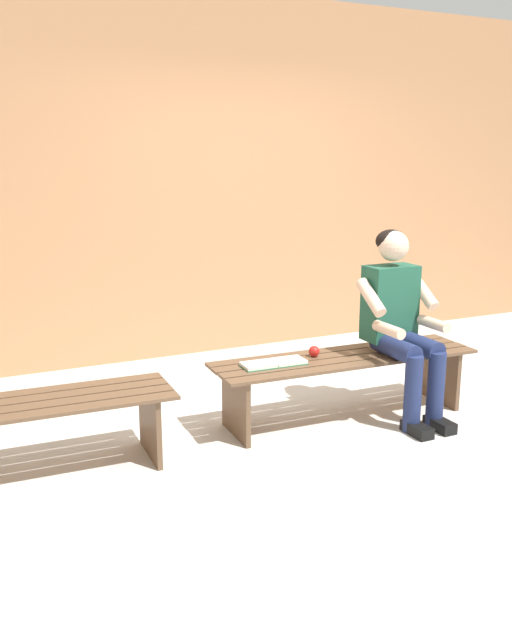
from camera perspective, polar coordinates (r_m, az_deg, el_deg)
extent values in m
cube|color=beige|center=(3.35, 1.53, -17.14)|extent=(10.00, 7.00, 0.04)
cube|color=#B27A51|center=(5.84, -7.16, 11.67)|extent=(9.50, 0.24, 3.00)
cube|color=brown|center=(4.59, 6.44, -2.58)|extent=(1.79, 0.17, 0.02)
cube|color=brown|center=(4.49, 7.18, -2.96)|extent=(1.79, 0.17, 0.02)
cube|color=brown|center=(4.40, 7.96, -3.37)|extent=(1.79, 0.17, 0.02)
cube|color=brown|center=(4.30, 8.77, -3.78)|extent=(1.79, 0.17, 0.02)
cube|color=brown|center=(4.93, 15.25, -4.43)|extent=(0.05, 0.41, 0.41)
cube|color=brown|center=(4.19, -1.72, -7.19)|extent=(0.05, 0.41, 0.41)
cube|color=brown|center=(3.96, -19.86, -5.99)|extent=(1.68, 0.17, 0.02)
cube|color=brown|center=(3.85, -19.74, -6.55)|extent=(1.68, 0.17, 0.02)
cube|color=brown|center=(3.74, -19.61, -7.15)|extent=(1.68, 0.17, 0.02)
cube|color=brown|center=(3.63, -19.48, -7.78)|extent=(1.68, 0.17, 0.02)
cube|color=brown|center=(3.96, -8.96, -8.61)|extent=(0.05, 0.41, 0.41)
cube|color=#1E513D|center=(4.57, 11.24, 1.44)|extent=(0.34, 0.20, 0.50)
sphere|color=beige|center=(4.50, 11.54, 6.15)|extent=(0.20, 0.20, 0.20)
ellipsoid|color=black|center=(4.52, 11.33, 6.57)|extent=(0.20, 0.19, 0.15)
cylinder|color=navy|center=(4.53, 13.51, -2.04)|extent=(0.13, 0.40, 0.13)
cylinder|color=navy|center=(4.43, 11.69, -2.33)|extent=(0.13, 0.40, 0.13)
cylinder|color=navy|center=(4.46, 14.94, -5.74)|extent=(0.11, 0.11, 0.50)
cube|color=black|center=(4.49, 15.26, -8.53)|extent=(0.10, 0.22, 0.07)
cylinder|color=navy|center=(4.35, 13.11, -6.12)|extent=(0.11, 0.11, 0.50)
cube|color=black|center=(4.38, 13.45, -8.98)|extent=(0.10, 0.22, 0.07)
cylinder|color=beige|center=(4.63, 13.97, 2.32)|extent=(0.08, 0.28, 0.23)
cylinder|color=beige|center=(4.52, 14.80, -0.32)|extent=(0.07, 0.26, 0.07)
cylinder|color=beige|center=(4.38, 9.69, 1.89)|extent=(0.08, 0.28, 0.23)
cylinder|color=beige|center=(4.31, 11.15, -0.81)|extent=(0.07, 0.26, 0.07)
sphere|color=red|center=(4.40, 4.93, -2.65)|extent=(0.07, 0.07, 0.07)
cube|color=white|center=(4.26, 2.76, -3.50)|extent=(0.21, 0.16, 0.02)
cube|color=white|center=(4.18, 0.21, -3.83)|extent=(0.21, 0.16, 0.02)
cube|color=#33724C|center=(4.22, 1.50, -3.78)|extent=(0.42, 0.17, 0.01)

